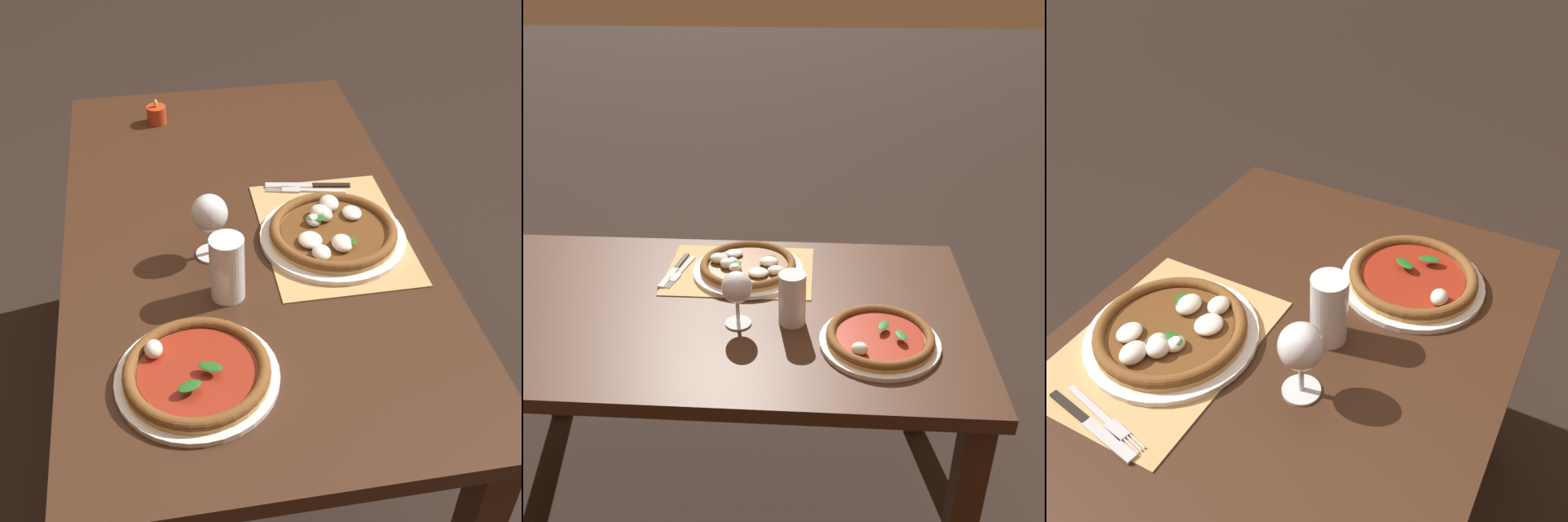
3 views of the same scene
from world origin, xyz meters
TOP-DOWN VIEW (x-y plane):
  - dining_table at (0.00, 0.00)m, footprint 1.47×0.83m
  - paper_placemat at (-0.06, -0.20)m, footprint 0.44×0.32m
  - pizza_near at (-0.09, -0.19)m, footprint 0.33×0.33m
  - pizza_far at (-0.46, 0.16)m, footprint 0.30×0.30m
  - wine_glass at (-0.10, 0.09)m, footprint 0.08×0.08m
  - pint_glass at (-0.24, 0.07)m, footprint 0.07×0.07m
  - fork at (0.12, -0.18)m, footprint 0.06×0.20m
  - knife at (0.14, -0.19)m, footprint 0.05×0.21m

SIDE VIEW (x-z plane):
  - dining_table at x=0.00m, z-range 0.27..1.01m
  - paper_placemat at x=-0.06m, z-range 0.74..0.74m
  - fork at x=0.12m, z-range 0.74..0.75m
  - knife at x=0.14m, z-range 0.74..0.75m
  - pizza_far at x=-0.46m, z-range 0.73..0.79m
  - pizza_near at x=-0.09m, z-range 0.74..0.79m
  - pint_glass at x=-0.24m, z-range 0.74..0.88m
  - wine_glass at x=-0.10m, z-range 0.77..0.92m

